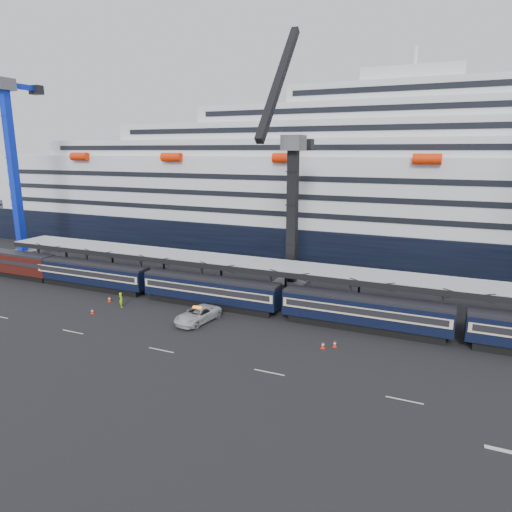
# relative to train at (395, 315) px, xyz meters

# --- Properties ---
(ground) EXTENTS (260.00, 260.00, 0.00)m
(ground) POSITION_rel_train_xyz_m (4.65, -10.00, -2.20)
(ground) COLOR black
(ground) RESTS_ON ground
(train) EXTENTS (133.05, 3.00, 4.05)m
(train) POSITION_rel_train_xyz_m (0.00, 0.00, 0.00)
(train) COLOR black
(train) RESTS_ON ground
(canopy) EXTENTS (130.00, 6.25, 5.53)m
(canopy) POSITION_rel_train_xyz_m (4.65, 4.00, 3.05)
(canopy) COLOR #9D9EA5
(canopy) RESTS_ON ground
(cruise_ship) EXTENTS (214.09, 28.84, 34.00)m
(cruise_ship) POSITION_rel_train_xyz_m (3.57, 35.99, 10.14)
(cruise_ship) COLOR black
(cruise_ship) RESTS_ON ground
(crane_blue) EXTENTS (4.50, 19.91, 52.01)m
(crane_blue) POSITION_rel_train_xyz_m (-67.35, 7.55, 16.03)
(crane_blue) COLOR #515259
(crane_blue) RESTS_ON ground
(crane_dark_near) EXTENTS (4.50, 17.75, 35.08)m
(crane_dark_near) POSITION_rel_train_xyz_m (-15.35, 8.59, 9.73)
(crane_dark_near) COLOR #515259
(crane_dark_near) RESTS_ON ground
(pickup_truck) EXTENTS (3.92, 6.80, 1.78)m
(pickup_truck) POSITION_rel_train_xyz_m (-21.98, -5.66, -1.31)
(pickup_truck) COLOR #B2B5BA
(pickup_truck) RESTS_ON ground
(worker) EXTENTS (0.84, 0.83, 1.96)m
(worker) POSITION_rel_train_xyz_m (-33.91, -5.03, -1.22)
(worker) COLOR #B3F30C
(worker) RESTS_ON ground
(traffic_cone_a) EXTENTS (0.41, 0.41, 0.82)m
(traffic_cone_a) POSITION_rel_train_xyz_m (-36.83, -3.97, -1.79)
(traffic_cone_a) COLOR #FF2E08
(traffic_cone_a) RESTS_ON ground
(traffic_cone_b) EXTENTS (0.36, 0.36, 0.72)m
(traffic_cone_b) POSITION_rel_train_xyz_m (-35.56, -8.55, -1.85)
(traffic_cone_b) COLOR #FF2E08
(traffic_cone_b) RESTS_ON ground
(traffic_cone_c) EXTENTS (0.39, 0.39, 0.79)m
(traffic_cone_c) POSITION_rel_train_xyz_m (-5.19, -6.07, -1.81)
(traffic_cone_c) COLOR #FF2E08
(traffic_cone_c) RESTS_ON ground
(traffic_cone_d) EXTENTS (0.41, 0.41, 0.82)m
(traffic_cone_d) POSITION_rel_train_xyz_m (-6.23, -6.91, -1.79)
(traffic_cone_d) COLOR #FF2E08
(traffic_cone_d) RESTS_ON ground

